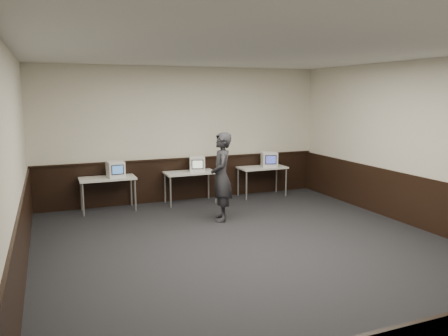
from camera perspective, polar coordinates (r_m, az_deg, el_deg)
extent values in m
plane|color=black|center=(7.25, 4.47, -11.00)|extent=(8.00, 8.00, 0.00)
plane|color=white|center=(6.82, 4.83, 15.04)|extent=(8.00, 8.00, 0.00)
plane|color=beige|center=(10.56, -5.17, 4.40)|extent=(7.00, 0.00, 7.00)
plane|color=beige|center=(6.15, -25.90, -0.24)|extent=(0.00, 8.00, 8.00)
plane|color=beige|center=(8.98, 25.04, 2.63)|extent=(0.00, 8.00, 8.00)
cube|color=black|center=(10.70, -5.05, -1.48)|extent=(6.98, 0.04, 1.00)
cube|color=black|center=(6.42, -24.99, -9.95)|extent=(0.04, 7.98, 1.00)
cube|color=black|center=(9.15, 24.47, -4.22)|extent=(0.04, 7.98, 1.00)
cube|color=black|center=(10.59, -5.06, 1.26)|extent=(6.98, 0.06, 0.04)
cube|color=silver|center=(9.90, -14.98, -1.32)|extent=(1.20, 0.60, 0.04)
cylinder|color=#999999|center=(9.69, -17.93, -3.97)|extent=(0.04, 0.04, 0.71)
cylinder|color=#999999|center=(9.82, -11.51, -3.51)|extent=(0.04, 0.04, 0.71)
cylinder|color=#999999|center=(10.17, -18.14, -3.34)|extent=(0.04, 0.04, 0.71)
cylinder|color=#999999|center=(10.30, -12.03, -2.92)|extent=(0.04, 0.04, 0.71)
cube|color=silver|center=(10.30, -4.44, -0.60)|extent=(1.20, 0.60, 0.04)
cylinder|color=#999999|center=(9.99, -6.99, -3.16)|extent=(0.04, 0.04, 0.71)
cylinder|color=#999999|center=(10.32, -1.08, -2.68)|extent=(0.04, 0.04, 0.71)
cylinder|color=#999999|center=(10.46, -7.71, -2.60)|extent=(0.04, 0.04, 0.71)
cylinder|color=#999999|center=(10.78, -2.03, -2.15)|extent=(0.04, 0.04, 0.71)
cube|color=silver|center=(11.01, 5.02, 0.05)|extent=(1.20, 0.60, 0.04)
cylinder|color=#999999|center=(10.63, 2.95, -2.33)|extent=(0.04, 0.04, 0.71)
cylinder|color=#999999|center=(11.13, 8.10, -1.87)|extent=(0.04, 0.04, 0.71)
cylinder|color=#999999|center=(11.07, 1.86, -1.84)|extent=(0.04, 0.04, 0.71)
cylinder|color=#999999|center=(11.55, 6.86, -1.42)|extent=(0.04, 0.04, 0.71)
cube|color=white|center=(9.86, -13.98, -0.16)|extent=(0.38, 0.40, 0.35)
cube|color=black|center=(9.68, -13.73, -0.23)|extent=(0.26, 0.04, 0.21)
cube|color=#335D98|center=(9.67, -13.72, -0.23)|extent=(0.23, 0.02, 0.18)
cube|color=white|center=(10.32, -3.52, 0.54)|extent=(0.45, 0.46, 0.36)
cube|color=black|center=(10.13, -3.48, 0.47)|extent=(0.26, 0.09, 0.21)
cube|color=beige|center=(10.12, -3.48, 0.47)|extent=(0.22, 0.07, 0.18)
cube|color=white|center=(11.02, 5.93, 1.14)|extent=(0.47, 0.49, 0.38)
cube|color=black|center=(10.83, 6.14, 1.08)|extent=(0.27, 0.10, 0.23)
cube|color=#3C47B1|center=(10.82, 6.15, 1.08)|extent=(0.23, 0.07, 0.19)
imported|color=#242429|center=(8.82, -0.34, -1.17)|extent=(0.62, 0.76, 1.80)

